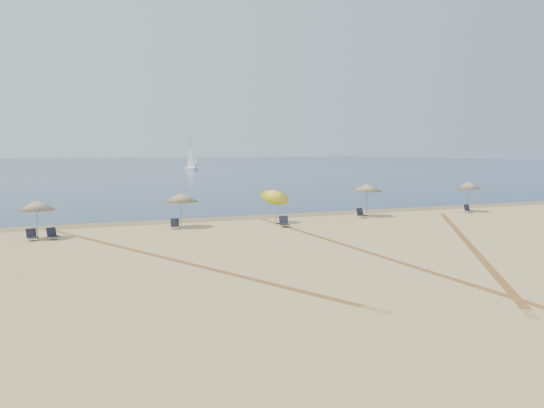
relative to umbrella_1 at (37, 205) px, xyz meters
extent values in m
plane|color=tan|center=(14.57, -18.91, -1.88)|extent=(160.00, 160.00, 0.00)
plane|color=#0C2151|center=(14.57, 206.09, -1.87)|extent=(500.00, 500.00, 0.00)
plane|color=olive|center=(14.57, 5.09, -1.87)|extent=(500.00, 500.00, 0.00)
cylinder|color=gray|center=(0.00, 0.00, -0.86)|extent=(0.05, 0.05, 2.03)
cone|color=#EDE6C0|center=(0.00, 0.00, 0.00)|extent=(1.96, 1.96, 0.55)
sphere|color=gray|center=(0.00, 0.00, 0.30)|extent=(0.08, 0.08, 0.08)
cylinder|color=gray|center=(8.43, 1.43, -0.84)|extent=(0.05, 0.05, 2.08)
cone|color=#EDE6C0|center=(8.43, 1.43, 0.05)|extent=(2.26, 2.26, 0.55)
sphere|color=gray|center=(8.43, 1.43, 0.35)|extent=(0.08, 0.08, 0.08)
cylinder|color=gray|center=(14.70, 0.33, -0.82)|extent=(0.05, 1.17, 2.15)
cone|color=yellow|center=(14.70, 0.82, 0.11)|extent=(1.88, 1.92, 1.37)
sphere|color=gray|center=(14.70, 0.82, 0.41)|extent=(0.08, 0.08, 0.08)
cylinder|color=gray|center=(22.51, 1.80, -0.73)|extent=(0.05, 0.05, 2.30)
cone|color=#EDE6C0|center=(22.51, 1.80, 0.27)|extent=(2.30, 2.30, 0.55)
sphere|color=gray|center=(22.51, 1.80, 0.57)|extent=(0.08, 0.08, 0.08)
cylinder|color=gray|center=(31.74, 1.34, -0.74)|extent=(0.05, 0.05, 2.29)
cone|color=#EDE6C0|center=(31.74, 1.34, 0.26)|extent=(1.89, 1.89, 0.55)
sphere|color=gray|center=(31.74, 1.34, 0.56)|extent=(0.08, 0.08, 0.08)
cube|color=black|center=(-0.26, -0.54, -1.70)|extent=(0.65, 0.65, 0.05)
cube|color=black|center=(-0.33, -0.28, -1.47)|extent=(0.56, 0.33, 0.47)
cylinder|color=#A5A5AD|center=(-0.47, -0.78, -1.79)|extent=(0.02, 0.02, 0.17)
cylinder|color=#A5A5AD|center=(-0.06, -0.67, -1.79)|extent=(0.02, 0.02, 0.17)
cube|color=black|center=(0.79, -0.48, -1.71)|extent=(0.69, 0.69, 0.05)
cube|color=black|center=(0.69, -0.24, -1.47)|extent=(0.56, 0.39, 0.47)
cylinder|color=#A5A5AD|center=(0.60, -0.76, -1.79)|extent=(0.02, 0.02, 0.17)
cylinder|color=#A5A5AD|center=(0.99, -0.59, -1.79)|extent=(0.02, 0.02, 0.17)
cube|color=black|center=(7.91, 0.92, -1.71)|extent=(0.62, 0.62, 0.05)
cube|color=black|center=(7.96, 1.18, -1.48)|extent=(0.55, 0.29, 0.47)
cylinder|color=#A5A5AD|center=(7.71, 0.77, -1.79)|extent=(0.02, 0.02, 0.17)
cylinder|color=#A5A5AD|center=(8.12, 0.69, -1.79)|extent=(0.02, 0.02, 0.17)
cube|color=black|center=(14.50, -1.03, -1.69)|extent=(0.70, 0.70, 0.05)
cube|color=black|center=(14.56, -0.76, -1.44)|extent=(0.61, 0.34, 0.52)
cylinder|color=#A5A5AD|center=(14.27, -1.19, -1.78)|extent=(0.03, 0.03, 0.19)
cylinder|color=#A5A5AD|center=(14.72, -1.30, -1.78)|extent=(0.03, 0.03, 0.19)
cube|color=black|center=(21.78, 1.19, -1.69)|extent=(0.69, 0.69, 0.05)
cube|color=black|center=(21.72, 1.47, -1.44)|extent=(0.61, 0.33, 0.52)
cylinder|color=#A5A5AD|center=(21.55, 0.93, -1.78)|extent=(0.03, 0.03, 0.19)
cylinder|color=#A5A5AD|center=(22.00, 1.03, -1.78)|extent=(0.03, 0.03, 0.19)
cube|color=black|center=(31.28, 0.67, -1.70)|extent=(0.60, 0.60, 0.05)
cube|color=black|center=(31.25, 0.94, -1.46)|extent=(0.56, 0.25, 0.49)
cylinder|color=#A5A5AD|center=(31.06, 0.45, -1.79)|extent=(0.02, 0.02, 0.18)
cylinder|color=#A5A5AD|center=(31.50, 0.50, -1.79)|extent=(0.02, 0.02, 0.18)
cube|color=white|center=(39.51, 109.71, -1.58)|extent=(2.39, 5.48, 0.58)
cylinder|color=gray|center=(39.51, 109.71, 2.18)|extent=(0.12, 0.12, 7.73)
cube|color=white|center=(56.13, 161.93, -1.61)|extent=(2.07, 4.98, 0.53)
cylinder|color=gray|center=(56.13, 161.93, 1.82)|extent=(0.11, 0.11, 7.04)
plane|color=tan|center=(14.37, -9.78, -1.88)|extent=(29.06, 29.06, 0.00)
plane|color=tan|center=(14.42, -8.68, -1.88)|extent=(29.06, 29.06, 0.00)
plane|color=tan|center=(20.75, -10.51, -1.88)|extent=(39.03, 39.03, 0.00)
plane|color=tan|center=(21.39, -9.61, -1.88)|extent=(39.03, 39.03, 0.00)
plane|color=tan|center=(4.53, -6.61, -1.88)|extent=(35.81, 35.81, 0.00)
plane|color=tan|center=(4.16, -5.58, -1.88)|extent=(35.81, 35.81, 0.00)
camera|label=1|loc=(-0.67, -33.43, 2.94)|focal=37.47mm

